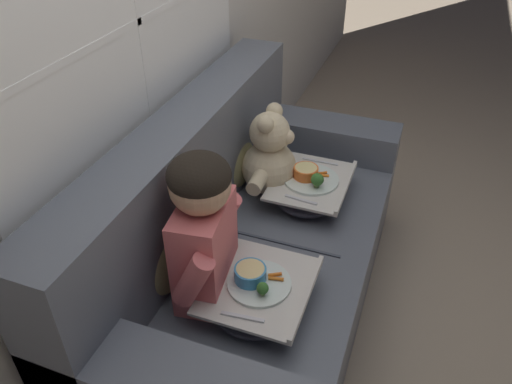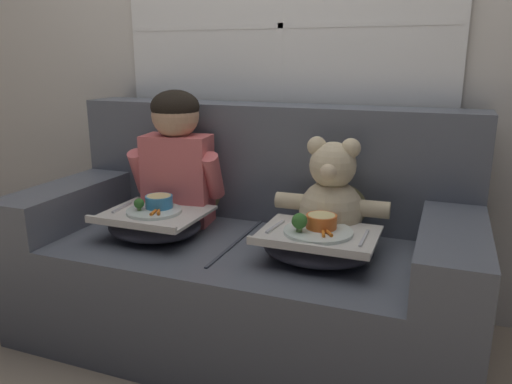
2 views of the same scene
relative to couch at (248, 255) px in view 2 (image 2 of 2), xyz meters
name	(u,v)px [view 2 (image 2 of 2)]	position (x,y,z in m)	size (l,w,h in m)	color
ground_plane	(243,336)	(0.00, -0.07, -0.34)	(14.00, 14.00, 0.00)	tan
wall_back_with_window	(284,23)	(0.00, 0.44, 0.96)	(8.00, 0.08, 2.60)	beige
couch	(248,255)	(0.00, 0.00, 0.00)	(1.80, 0.87, 0.95)	#565B66
throw_pillow_behind_child	(196,177)	(-0.34, 0.18, 0.27)	(0.36, 0.17, 0.37)	#898456
throw_pillow_behind_teddy	(340,190)	(0.34, 0.18, 0.27)	(0.32, 0.16, 0.34)	#898456
child_figure	(177,151)	(-0.34, 0.02, 0.42)	(0.42, 0.22, 0.58)	#DB6666
teddy_bear	(331,199)	(0.34, 0.02, 0.28)	(0.45, 0.31, 0.42)	beige
lap_tray_child	(155,222)	(-0.34, -0.17, 0.16)	(0.40, 0.35, 0.16)	#2D2D38
lap_tray_teddy	(318,244)	(0.34, -0.18, 0.16)	(0.42, 0.33, 0.18)	#2D2D38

